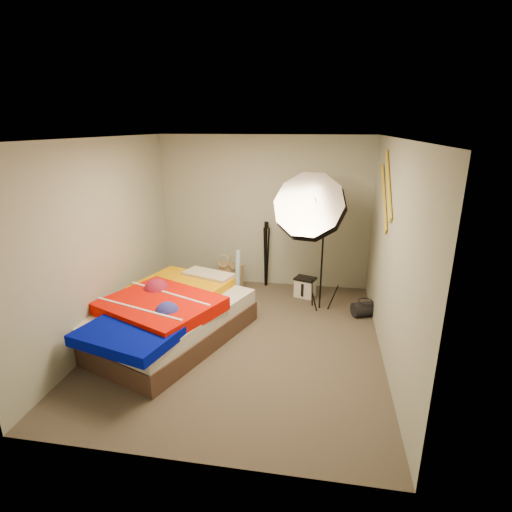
% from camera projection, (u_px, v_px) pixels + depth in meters
% --- Properties ---
extents(floor, '(4.00, 4.00, 0.00)m').
position_uv_depth(floor, '(241.00, 340.00, 5.15)').
color(floor, '#4C4238').
rests_on(floor, ground).
extents(ceiling, '(4.00, 4.00, 0.00)m').
position_uv_depth(ceiling, '(238.00, 138.00, 4.37)').
color(ceiling, silver).
rests_on(ceiling, wall_back).
extents(wall_back, '(3.50, 0.00, 3.50)m').
position_uv_depth(wall_back, '(264.00, 213.00, 6.63)').
color(wall_back, '#9AA090').
rests_on(wall_back, floor).
extents(wall_front, '(3.50, 0.00, 3.50)m').
position_uv_depth(wall_front, '(183.00, 326.00, 2.88)').
color(wall_front, '#9AA090').
rests_on(wall_front, floor).
extents(wall_left, '(0.00, 4.00, 4.00)m').
position_uv_depth(wall_left, '(104.00, 241.00, 5.03)').
color(wall_left, '#9AA090').
rests_on(wall_left, floor).
extents(wall_right, '(0.00, 4.00, 4.00)m').
position_uv_depth(wall_right, '(392.00, 255.00, 4.49)').
color(wall_right, '#9AA090').
rests_on(wall_right, floor).
extents(tote_bag, '(0.47, 0.31, 0.45)m').
position_uv_depth(tote_bag, '(231.00, 276.00, 6.73)').
color(tote_bag, tan).
rests_on(tote_bag, floor).
extents(wrapping_roll, '(0.09, 0.21, 0.72)m').
position_uv_depth(wrapping_roll, '(238.00, 272.00, 6.48)').
color(wrapping_roll, '#5FB3E2').
rests_on(wrapping_roll, floor).
extents(camera_case, '(0.35, 0.30, 0.30)m').
position_uv_depth(camera_case, '(305.00, 288.00, 6.40)').
color(camera_case, silver).
rests_on(camera_case, floor).
extents(duffel_bag, '(0.40, 0.33, 0.21)m').
position_uv_depth(duffel_bag, '(365.00, 309.00, 5.76)').
color(duffel_bag, black).
rests_on(duffel_bag, floor).
extents(wall_stripe_upper, '(0.02, 0.91, 0.78)m').
position_uv_depth(wall_stripe_upper, '(388.00, 185.00, 4.83)').
color(wall_stripe_upper, gold).
rests_on(wall_stripe_upper, wall_right).
extents(wall_stripe_lower, '(0.02, 0.91, 0.78)m').
position_uv_depth(wall_stripe_lower, '(384.00, 197.00, 5.13)').
color(wall_stripe_lower, gold).
rests_on(wall_stripe_lower, wall_right).
extents(bed, '(2.11, 2.57, 0.61)m').
position_uv_depth(bed, '(167.00, 316.00, 5.11)').
color(bed, '#493126').
rests_on(bed, floor).
extents(photo_umbrella, '(1.34, 1.05, 2.14)m').
position_uv_depth(photo_umbrella, '(310.00, 208.00, 5.52)').
color(photo_umbrella, black).
rests_on(photo_umbrella, floor).
extents(camera_tripod, '(0.08, 0.08, 1.13)m').
position_uv_depth(camera_tripod, '(266.00, 250.00, 6.70)').
color(camera_tripod, black).
rests_on(camera_tripod, floor).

